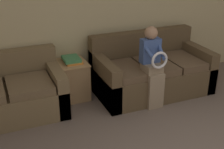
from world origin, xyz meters
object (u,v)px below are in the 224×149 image
at_px(side_shelf, 73,79).
at_px(book_stack, 72,60).
at_px(couch_side, 6,95).
at_px(couch_main, 151,72).
at_px(child_left_seated, 153,63).

bearing_deg(side_shelf, book_stack, 136.38).
xyz_separation_m(couch_side, book_stack, (1.02, 0.17, 0.32)).
xyz_separation_m(couch_main, book_stack, (-1.24, 0.27, 0.30)).
bearing_deg(book_stack, side_shelf, -43.62).
bearing_deg(child_left_seated, couch_main, 62.28).
xyz_separation_m(couch_main, child_left_seated, (-0.22, -0.43, 0.35)).
height_order(couch_side, side_shelf, couch_side).
distance_m(couch_side, child_left_seated, 2.14).
height_order(couch_main, couch_side, couch_main).
relative_size(couch_side, book_stack, 5.03).
bearing_deg(book_stack, couch_main, -12.24).
xyz_separation_m(couch_side, child_left_seated, (2.04, -0.53, 0.37)).
height_order(couch_main, child_left_seated, child_left_seated).
distance_m(couch_main, couch_side, 2.27).
bearing_deg(couch_side, couch_main, -2.62).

